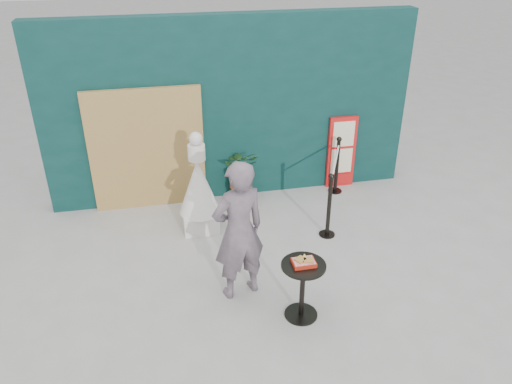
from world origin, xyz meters
The scene contains 10 objects.
ground centered at (0.00, 0.00, 0.00)m, with size 60.00×60.00×0.00m, color #ADAAA5.
back_wall centered at (0.00, 3.15, 1.50)m, with size 6.00×0.30×3.00m, color #092B29.
bamboo_fence centered at (-1.40, 2.94, 1.00)m, with size 1.80×0.08×2.00m, color tan.
woman centered at (-0.38, 0.42, 0.92)m, with size 0.67×0.44×1.84m, color slate.
menu_board centered at (1.90, 2.95, 0.65)m, with size 0.50×0.07×1.30m.
statue centered at (-0.69, 2.05, 0.65)m, with size 0.62×0.62×1.58m.
cafe_table centered at (0.27, -0.16, 0.50)m, with size 0.52×0.52×0.75m.
food_basket centered at (0.27, -0.16, 0.79)m, with size 0.26×0.19×0.11m.
planter centered at (0.07, 2.76, 0.55)m, with size 0.56×0.49×0.95m.
stanchion_barrier centered at (1.45, 2.10, 0.49)m, with size 0.84×1.54×1.03m.
Camera 1 is at (-1.22, -4.54, 4.17)m, focal length 35.00 mm.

